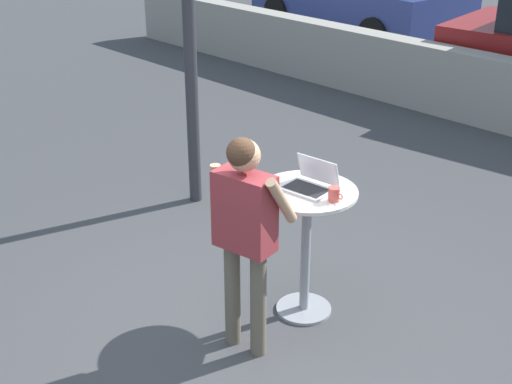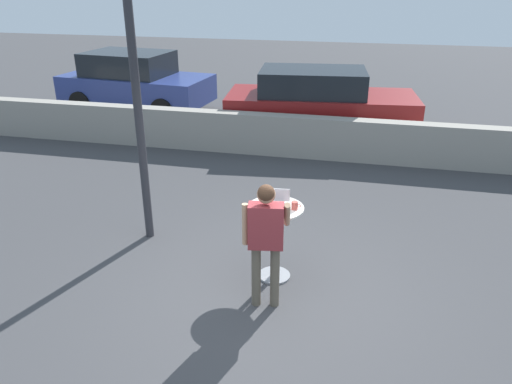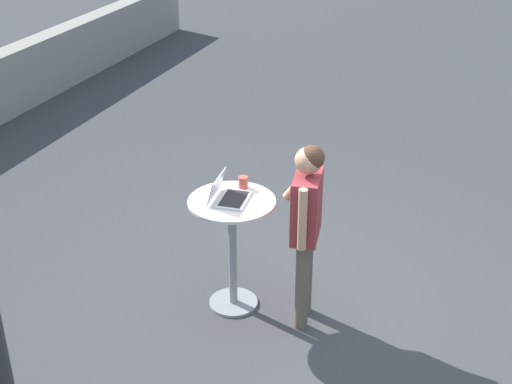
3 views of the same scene
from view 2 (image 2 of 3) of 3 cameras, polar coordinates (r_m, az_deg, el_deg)
The scene contains 9 objects.
ground_plane at distance 6.19m, azimuth 1.87°, elevation -12.56°, with size 50.00×50.00×0.00m, color #3D3D3F.
pavement_kerb at distance 10.75m, azimuth 7.43°, elevation 6.16°, with size 16.38×0.35×0.88m.
cafe_table at distance 6.31m, azimuth 2.20°, elevation -4.34°, with size 0.71×0.71×1.01m.
laptop at distance 6.18m, azimuth 2.26°, elevation -1.24°, with size 0.36×0.32×0.21m.
coffee_mug at distance 6.11m, azimuth 4.45°, elevation -1.55°, with size 0.12×0.08×0.10m.
standing_person at distance 5.63m, azimuth 1.13°, elevation -4.58°, with size 0.54×0.40×1.58m.
parked_car_near_street at distance 11.96m, azimuth 7.19°, elevation 9.93°, with size 4.52×2.27×1.64m.
parked_car_further_down at distance 14.92m, azimuth -13.71°, elevation 12.18°, with size 4.33×2.33×1.64m.
street_lamp at distance 6.92m, azimuth -14.01°, elevation 15.84°, with size 0.32×0.32×4.32m.
Camera 2 is at (0.92, -4.90, 3.67)m, focal length 35.00 mm.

